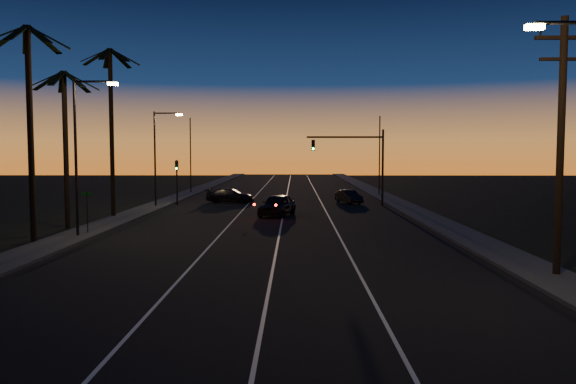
{
  "coord_description": "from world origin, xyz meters",
  "views": [
    {
      "loc": [
        1.42,
        -11.66,
        4.85
      ],
      "look_at": [
        1.01,
        22.03,
        2.5
      ],
      "focal_mm": 35.0,
      "sensor_mm": 36.0,
      "label": 1
    }
  ],
  "objects_px": {
    "right_car": "(349,197)",
    "cross_car": "(230,196)",
    "signal_mast": "(357,154)",
    "lead_car": "(277,205)",
    "utility_pole": "(561,141)"
  },
  "relations": [
    {
      "from": "signal_mast",
      "to": "lead_car",
      "type": "relative_size",
      "value": 1.24
    },
    {
      "from": "utility_pole",
      "to": "signal_mast",
      "type": "bearing_deg",
      "value": 98.47
    },
    {
      "from": "utility_pole",
      "to": "cross_car",
      "type": "distance_m",
      "value": 36.95
    },
    {
      "from": "utility_pole",
      "to": "cross_car",
      "type": "relative_size",
      "value": 2.03
    },
    {
      "from": "signal_mast",
      "to": "cross_car",
      "type": "distance_m",
      "value": 12.99
    },
    {
      "from": "lead_car",
      "to": "cross_car",
      "type": "distance_m",
      "value": 12.31
    },
    {
      "from": "right_car",
      "to": "cross_car",
      "type": "height_order",
      "value": "cross_car"
    },
    {
      "from": "signal_mast",
      "to": "right_car",
      "type": "bearing_deg",
      "value": 104.67
    },
    {
      "from": "signal_mast",
      "to": "lead_car",
      "type": "bearing_deg",
      "value": -129.69
    },
    {
      "from": "utility_pole",
      "to": "cross_car",
      "type": "bearing_deg",
      "value": 116.73
    },
    {
      "from": "lead_car",
      "to": "signal_mast",
      "type": "bearing_deg",
      "value": 50.31
    },
    {
      "from": "lead_car",
      "to": "cross_car",
      "type": "height_order",
      "value": "lead_car"
    },
    {
      "from": "lead_car",
      "to": "right_car",
      "type": "distance_m",
      "value": 12.47
    },
    {
      "from": "lead_car",
      "to": "right_car",
      "type": "height_order",
      "value": "lead_car"
    },
    {
      "from": "right_car",
      "to": "cross_car",
      "type": "relative_size",
      "value": 0.83
    }
  ]
}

